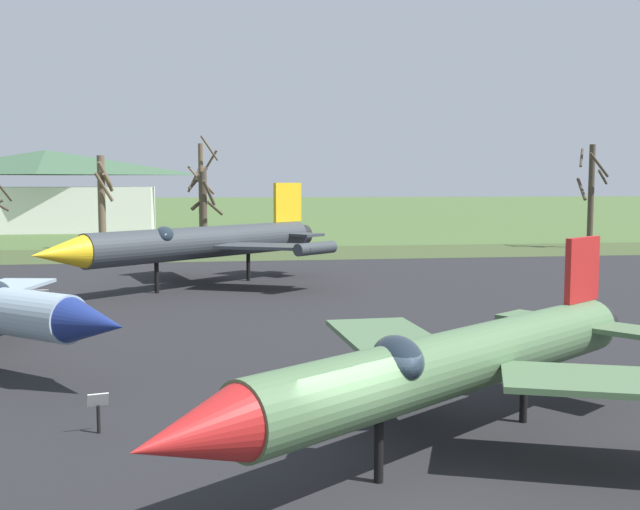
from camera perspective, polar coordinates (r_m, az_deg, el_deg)
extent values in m
plane|color=#425B2D|center=(14.09, 3.18, -18.07)|extent=(600.00, 600.00, 0.00)
cube|color=black|center=(29.04, -3.28, -5.72)|extent=(93.90, 52.43, 0.05)
cube|color=#394726|center=(60.90, -6.19, 0.08)|extent=(153.90, 12.00, 0.06)
cone|color=navy|center=(20.92, -16.42, -4.94)|extent=(2.34, 2.25, 1.25)
cube|color=#8EA3B2|center=(29.63, -22.82, -2.36)|extent=(3.05, 5.54, 0.13)
cylinder|color=black|center=(18.07, -16.23, -11.80)|extent=(0.08, 0.08, 0.67)
cube|color=white|center=(17.94, -16.27, -10.36)|extent=(0.49, 0.28, 0.32)
cylinder|color=#4C6B47|center=(16.25, 10.45, -7.80)|extent=(10.24, 7.91, 1.34)
cone|color=#B21E1E|center=(11.56, -9.83, -13.26)|extent=(2.29, 2.14, 1.24)
cylinder|color=black|center=(21.44, 19.87, -4.83)|extent=(1.15, 1.20, 0.94)
ellipsoid|color=#19232D|center=(14.58, 5.82, -7.77)|extent=(0.93, 1.75, 0.88)
cube|color=#4C6B47|center=(18.96, 5.08, -6.15)|extent=(2.36, 4.69, 0.13)
cube|color=#4C6B47|center=(15.87, 21.89, -8.80)|extent=(5.08, 3.67, 0.13)
cube|color=#B21E1E|center=(20.51, 19.03, -1.03)|extent=(1.34, 1.03, 1.65)
cube|color=#4C6B47|center=(21.17, 15.93, -4.57)|extent=(2.09, 2.21, 0.13)
cube|color=#4C6B47|center=(20.14, 21.81, -5.25)|extent=(2.09, 2.21, 0.13)
cylinder|color=black|center=(14.67, 4.41, -14.48)|extent=(0.18, 0.18, 1.25)
cylinder|color=black|center=(18.67, 14.97, -10.28)|extent=(0.18, 0.18, 1.25)
cylinder|color=#33383D|center=(41.51, -8.61, 0.94)|extent=(12.28, 11.05, 1.71)
cone|color=yellow|center=(36.35, -18.99, 0.09)|extent=(3.03, 2.93, 1.57)
cylinder|color=black|center=(46.97, -1.49, 1.51)|extent=(1.50, 1.52, 1.20)
ellipsoid|color=#19232D|center=(39.72, -11.58, 1.38)|extent=(1.10, 2.07, 1.03)
cube|color=#33383D|center=(45.07, -10.17, 1.10)|extent=(4.08, 5.79, 0.16)
cube|color=#33383D|center=(39.99, -3.78, 0.64)|extent=(5.91, 4.61, 0.16)
cylinder|color=#33383D|center=(47.49, -11.62, 1.29)|extent=(2.48, 2.28, 0.64)
cylinder|color=#33383D|center=(38.70, -0.33, 0.50)|extent=(2.48, 2.28, 0.64)
cube|color=yellow|center=(46.04, -2.44, 3.96)|extent=(1.83, 1.64, 2.35)
cube|color=#33383D|center=(47.00, -3.60, 1.66)|extent=(2.46, 2.49, 0.16)
cube|color=#33383D|center=(45.25, -1.22, 1.53)|extent=(2.46, 2.49, 0.16)
cylinder|color=black|center=(39.60, -12.12, -1.73)|extent=(0.23, 0.23, 1.60)
cylinder|color=black|center=(43.87, -5.38, -0.95)|extent=(0.23, 0.23, 1.60)
cylinder|color=black|center=(34.21, -20.12, -3.73)|extent=(0.08, 0.08, 0.78)
cube|color=white|center=(34.13, -20.15, -2.78)|extent=(0.64, 0.25, 0.42)
cylinder|color=#42382D|center=(67.98, -22.66, 4.55)|extent=(1.14, 2.04, 2.04)
cylinder|color=brown|center=(66.90, -16.01, 3.76)|extent=(0.63, 0.63, 7.96)
cylinder|color=brown|center=(66.41, -15.79, 5.84)|extent=(1.32, 1.20, 2.14)
cylinder|color=brown|center=(66.57, -15.58, 5.27)|extent=(0.86, 1.49, 1.60)
cylinder|color=brown|center=(66.23, -15.85, 4.91)|extent=(1.59, 0.95, 2.46)
cylinder|color=brown|center=(65.15, -8.87, 4.31)|extent=(0.41, 0.41, 8.95)
cylinder|color=brown|center=(64.47, -8.54, 5.22)|extent=(1.56, 1.03, 1.65)
cylinder|color=brown|center=(65.96, -8.43, 6.59)|extent=(1.84, 1.33, 2.74)
cylinder|color=brown|center=(64.53, -8.27, 7.91)|extent=(1.55, 1.65, 2.04)
cylinder|color=brown|center=(65.69, -9.35, 5.71)|extent=(1.35, 1.29, 2.42)
cylinder|color=brown|center=(64.56, -9.30, 5.93)|extent=(1.38, 1.12, 1.53)
cylinder|color=#42382D|center=(64.14, -8.70, 3.24)|extent=(0.58, 0.58, 6.59)
cylinder|color=#42382D|center=(64.83, -9.11, 5.69)|extent=(1.77, 1.21, 1.95)
cylinder|color=#42382D|center=(64.68, -9.06, 3.81)|extent=(1.44, 1.16, 1.16)
cylinder|color=#42382D|center=(63.55, -7.87, 3.49)|extent=(1.42, 2.05, 1.28)
cylinder|color=#42382D|center=(63.67, -8.30, 4.62)|extent=(1.20, 1.25, 2.13)
cylinder|color=#42382D|center=(69.79, 19.60, 4.12)|extent=(0.51, 0.51, 8.95)
cylinder|color=#42382D|center=(69.86, 18.97, 6.90)|extent=(1.15, 1.73, 1.68)
cylinder|color=#42382D|center=(69.46, 20.39, 5.48)|extent=(1.64, 1.49, 1.27)
cylinder|color=#42382D|center=(69.45, 18.97, 4.69)|extent=(0.45, 1.92, 1.96)
cylinder|color=#42382D|center=(69.06, 20.14, 6.36)|extent=(2.04, 0.55, 2.13)
cube|color=silver|center=(94.07, -19.69, 3.22)|extent=(24.07, 8.47, 5.21)
pyramid|color=#38563D|center=(94.06, -19.80, 6.53)|extent=(25.27, 8.89, 2.83)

